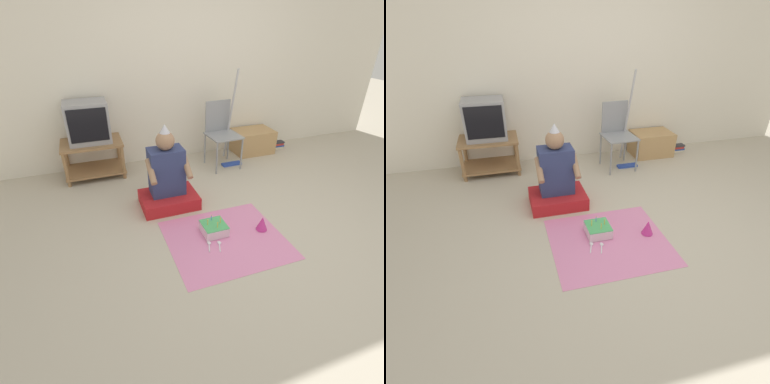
{
  "view_description": "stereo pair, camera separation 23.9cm",
  "coord_description": "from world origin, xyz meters",
  "views": [
    {
      "loc": [
        -1.49,
        -1.9,
        1.82
      ],
      "look_at": [
        -0.64,
        0.45,
        0.35
      ],
      "focal_mm": 28.0,
      "sensor_mm": 36.0,
      "label": 1
    },
    {
      "loc": [
        -1.26,
        -1.97,
        1.82
      ],
      "look_at": [
        -0.64,
        0.45,
        0.35
      ],
      "focal_mm": 28.0,
      "sensor_mm": 36.0,
      "label": 2
    }
  ],
  "objects": [
    {
      "name": "ground_plane",
      "position": [
        0.0,
        0.0,
        0.0
      ],
      "size": [
        16.0,
        16.0,
        0.0
      ],
      "primitive_type": "plane",
      "color": "#BCB29E"
    },
    {
      "name": "wall_back",
      "position": [
        0.0,
        2.15,
        1.27
      ],
      "size": [
        6.4,
        0.06,
        2.55
      ],
      "color": "silver",
      "rests_on": "ground_plane"
    },
    {
      "name": "tv_stand",
      "position": [
        -1.47,
        1.87,
        0.28
      ],
      "size": [
        0.74,
        0.5,
        0.46
      ],
      "color": "#997047",
      "rests_on": "ground_plane"
    },
    {
      "name": "tv",
      "position": [
        -1.47,
        1.89,
        0.71
      ],
      "size": [
        0.5,
        0.4,
        0.49
      ],
      "color": "#99999E",
      "rests_on": "tv_stand"
    },
    {
      "name": "folding_chair",
      "position": [
        0.2,
        1.64,
        0.5
      ],
      "size": [
        0.43,
        0.43,
        0.87
      ],
      "color": "gray",
      "rests_on": "ground_plane"
    },
    {
      "name": "cardboard_box_stack",
      "position": [
        0.86,
        1.88,
        0.17
      ],
      "size": [
        0.58,
        0.42,
        0.35
      ],
      "color": "tan",
      "rests_on": "ground_plane"
    },
    {
      "name": "dust_mop",
      "position": [
        0.35,
        1.62,
        0.38
      ],
      "size": [
        0.28,
        0.33,
        1.28
      ],
      "color": "#2D4CB2",
      "rests_on": "ground_plane"
    },
    {
      "name": "book_pile",
      "position": [
        1.33,
        1.87,
        0.05
      ],
      "size": [
        0.19,
        0.12,
        0.11
      ],
      "color": "beige",
      "rests_on": "ground_plane"
    },
    {
      "name": "person_seated",
      "position": [
        -0.77,
        0.85,
        0.3
      ],
      "size": [
        0.61,
        0.44,
        0.91
      ],
      "color": "red",
      "rests_on": "ground_plane"
    },
    {
      "name": "party_cloth",
      "position": [
        -0.44,
        0.07,
        0.0
      ],
      "size": [
        1.08,
        0.95,
        0.01
      ],
      "color": "pink",
      "rests_on": "ground_plane"
    },
    {
      "name": "birthday_cake",
      "position": [
        -0.5,
        0.2,
        0.06
      ],
      "size": [
        0.23,
        0.23,
        0.16
      ],
      "color": "silver",
      "rests_on": "party_cloth"
    },
    {
      "name": "party_hat_blue",
      "position": [
        -0.04,
        0.09,
        0.08
      ],
      "size": [
        0.11,
        0.11,
        0.14
      ],
      "color": "#CC338C",
      "rests_on": "party_cloth"
    },
    {
      "name": "plastic_spoon_near",
      "position": [
        -0.62,
        0.05,
        0.01
      ],
      "size": [
        0.07,
        0.14,
        0.01
      ],
      "color": "white",
      "rests_on": "party_cloth"
    },
    {
      "name": "plastic_spoon_far",
      "position": [
        -0.53,
        0.02,
        0.01
      ],
      "size": [
        0.06,
        0.14,
        0.01
      ],
      "color": "white",
      "rests_on": "party_cloth"
    }
  ]
}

